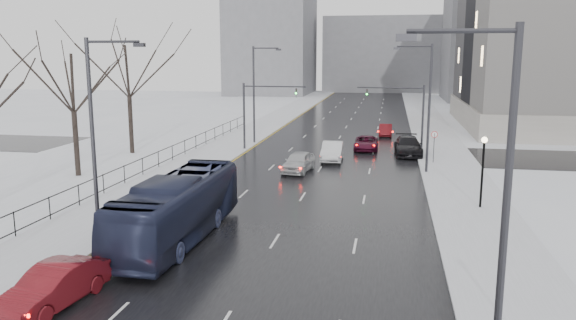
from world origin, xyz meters
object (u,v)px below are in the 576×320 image
Objects in this scene: no_uturn_sign at (434,138)px; sedan_right_near at (332,151)px; mast_signal_left at (255,108)px; bus at (178,208)px; lamppost_r_mid at (483,162)px; tree_park_d at (79,177)px; streetlight_r_near at (497,202)px; tree_park_e at (132,154)px; sedan_center_near at (298,162)px; streetlight_l_far at (256,90)px; mast_signal_right at (411,111)px; sedan_right_cross at (366,143)px; sedan_left_near at (54,286)px; streetlight_r_mid at (426,102)px; streetlight_l_near at (97,132)px; sedan_right_distant at (386,130)px; sedan_right_far at (408,146)px.

no_uturn_sign reaches higher than sedan_right_near.
mast_signal_left is 0.55× the size of bus.
lamppost_r_mid is 0.36× the size of bus.
streetlight_r_near is (25.97, -24.00, 5.62)m from tree_park_d.
tree_park_e is 1.15× the size of bus.
tree_park_d is 16.95m from sedan_center_near.
streetlight_l_far reaches higher than mast_signal_right.
sedan_center_near is at bearing -63.45° from streetlight_l_far.
tree_park_d is 2.49× the size of sedan_right_near.
bus is (13.00, -12.63, 1.68)m from tree_park_d.
sedan_right_near is 1.03× the size of sedan_right_cross.
tree_park_e is at bearing 118.74° from sedan_left_near.
mast_signal_left is at bearing 53.20° from tree_park_d.
streetlight_r_mid is 1.00× the size of streetlight_l_near.
bus is at bearing -44.17° from tree_park_d.
mast_signal_right is 1.34× the size of sedan_right_cross.
sedan_right_distant is at bearing 34.40° from tree_park_e.
sedan_right_cross is at bearing 82.98° from sedan_left_near.
lamppost_r_mid reaches higher than sedan_right_distant.
mast_signal_right is 14.65m from mast_signal_left.
sedan_right_far is at bearing -79.25° from sedan_right_distant.
streetlight_l_near is at bearing -111.62° from sedan_right_near.
mast_signal_right is at bearing -14.48° from streetlight_l_far.
sedan_center_near reaches higher than sedan_left_near.
sedan_center_near is at bearing -113.28° from sedan_right_cross.
mast_signal_left reaches higher than tree_park_d.
lamppost_r_mid is (29.20, -14.00, 2.94)m from tree_park_e.
streetlight_l_near is 5.36m from bus.
sedan_left_near is 37.27m from sedan_right_far.
tree_park_d is at bearing -118.15° from streetlight_l_far.
sedan_right_distant is at bearing 73.09° from sedan_right_near.
bus is 17.71m from sedan_center_near.
sedan_right_near is at bearing 84.78° from sedan_left_near.
bus is at bearing -117.06° from sedan_right_far.
streetlight_l_far is at bearing 97.11° from bus.
streetlight_r_near is 1.99× the size of sedan_right_near.
sedan_right_cross is (-5.94, 6.07, -1.59)m from no_uturn_sign.
streetlight_r_near is 45.06m from streetlight_l_far.
tree_park_d reaches higher than bus.
tree_park_d is 1.25× the size of streetlight_r_near.
sedan_right_far is (-0.13, -0.01, -3.22)m from mast_signal_right.
sedan_right_near is 1.23× the size of sedan_right_distant.
mast_signal_left is 1.37× the size of sedan_left_near.
sedan_left_near is 1.01× the size of sedan_center_near.
tree_park_e reaches higher than mast_signal_left.
tree_park_e is 2.89× the size of sedan_center_near.
sedan_right_cross is (-7.74, 20.07, -2.23)m from lamppost_r_mid.
sedan_left_near is (-14.70, -26.66, -4.80)m from streetlight_r_mid.
tree_park_d is at bearing -159.68° from no_uturn_sign.
mast_signal_left is at bearing 96.25° from bus.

